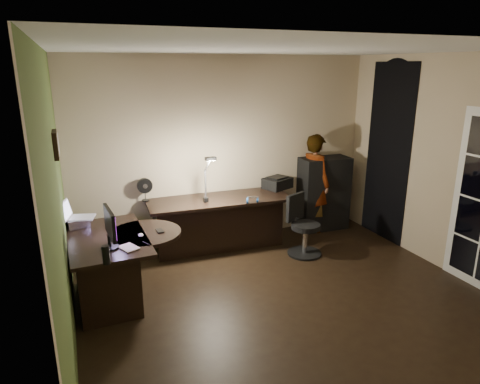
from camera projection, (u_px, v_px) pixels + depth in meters
name	position (u px, v px, depth m)	size (l,w,h in m)	color
floor	(287.00, 300.00, 4.85)	(4.50, 4.00, 0.01)	black
ceiling	(295.00, 48.00, 4.08)	(4.50, 4.00, 0.01)	silver
wall_back	(225.00, 151.00, 6.25)	(4.50, 0.01, 2.70)	tan
wall_front	(443.00, 265.00, 2.68)	(4.50, 0.01, 2.70)	tan
wall_left	(58.00, 211.00, 3.66)	(0.01, 4.00, 2.70)	tan
wall_right	(453.00, 167.00, 5.26)	(0.01, 4.00, 2.70)	tan
green_wall_overlay	(59.00, 211.00, 3.66)	(0.00, 4.00, 2.70)	#475F28
arched_doorway	(388.00, 154.00, 6.30)	(0.01, 0.90, 2.60)	black
framed_picture	(56.00, 145.00, 3.93)	(0.04, 0.30, 0.25)	black
desk_left	(110.00, 269.00, 4.75)	(0.81, 1.32, 0.76)	black
desk_right	(220.00, 224.00, 6.11)	(2.01, 0.70, 0.75)	black
cabinet	(323.00, 193.00, 6.83)	(0.78, 0.39, 1.17)	black
laptop_stand	(78.00, 222.00, 4.92)	(0.24, 0.20, 0.10)	silver
laptop	(80.00, 209.00, 4.89)	(0.32, 0.30, 0.22)	silver
monitor	(109.00, 234.00, 4.31)	(0.09, 0.45, 0.30)	black
mouse	(141.00, 235.00, 4.64)	(0.05, 0.08, 0.03)	silver
phone	(160.00, 231.00, 4.80)	(0.07, 0.13, 0.01)	black
pen	(146.00, 243.00, 4.46)	(0.01, 0.13, 0.01)	black
speaker	(106.00, 255.00, 3.98)	(0.07, 0.07, 0.18)	black
notepad	(129.00, 247.00, 4.35)	(0.15, 0.21, 0.01)	silver
desk_fan	(145.00, 189.00, 5.86)	(0.21, 0.11, 0.32)	black
headphones	(252.00, 200.00, 5.80)	(0.19, 0.08, 0.09)	#1E4C90
printer	(277.00, 182.00, 6.48)	(0.40, 0.31, 0.18)	black
desk_lamp	(205.00, 176.00, 5.75)	(0.18, 0.33, 0.72)	black
office_chair	(306.00, 226.00, 5.89)	(0.47, 0.47, 0.85)	black
person	(315.00, 183.00, 6.71)	(0.55, 0.37, 1.55)	#D8A88C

